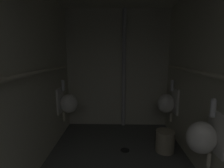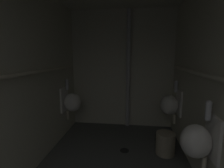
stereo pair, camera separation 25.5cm
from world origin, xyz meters
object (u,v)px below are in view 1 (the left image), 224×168
object	(u,v)px
standpipe_back_wall	(124,70)
floor_drain	(125,150)
urinal_right_mid	(203,137)
urinal_right_far	(167,103)
waste_bin	(165,141)
urinal_left_mid	(68,103)

from	to	relation	value
standpipe_back_wall	floor_drain	size ratio (longest dim) A/B	16.54
urinal_right_mid	standpipe_back_wall	xyz separation A→B (m)	(-0.75, 1.71, 0.54)
urinal_right_far	floor_drain	bearing A→B (deg)	-148.57
floor_drain	waste_bin	world-z (taller)	waste_bin
urinal_right_far	waste_bin	xyz separation A→B (m)	(-0.15, -0.47, -0.48)
urinal_right_far	waste_bin	world-z (taller)	urinal_right_far
urinal_left_mid	urinal_right_mid	distance (m)	2.14
waste_bin	urinal_right_far	bearing A→B (deg)	72.22
urinal_left_mid	floor_drain	xyz separation A→B (m)	(1.00, -0.43, -0.64)
urinal_left_mid	standpipe_back_wall	xyz separation A→B (m)	(1.01, 0.49, 0.54)
urinal_left_mid	urinal_right_far	world-z (taller)	same
standpipe_back_wall	floor_drain	distance (m)	1.50
standpipe_back_wall	floor_drain	world-z (taller)	standpipe_back_wall
urinal_right_far	waste_bin	size ratio (longest dim) A/B	2.28
urinal_left_mid	urinal_right_far	bearing A→B (deg)	1.21
waste_bin	urinal_left_mid	bearing A→B (deg)	165.01
standpipe_back_wall	waste_bin	bearing A→B (deg)	-56.93
urinal_right_far	floor_drain	distance (m)	1.10
urinal_right_mid	urinal_right_far	bearing A→B (deg)	90.00
urinal_left_mid	floor_drain	distance (m)	1.26
urinal_right_mid	urinal_right_far	world-z (taller)	same
urinal_left_mid	waste_bin	xyz separation A→B (m)	(1.61, -0.43, -0.48)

